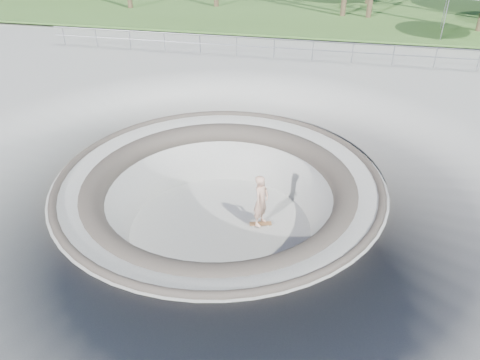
# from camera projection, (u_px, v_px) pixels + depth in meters

# --- Properties ---
(ground) EXTENTS (180.00, 180.00, 0.00)m
(ground) POSITION_uv_depth(u_px,v_px,m) (219.00, 178.00, 14.72)
(ground) COLOR #A6A6A1
(ground) RESTS_ON ground
(skate_bowl) EXTENTS (14.00, 14.00, 4.10)m
(skate_bowl) POSITION_uv_depth(u_px,v_px,m) (221.00, 224.00, 15.69)
(skate_bowl) COLOR #A6A6A1
(skate_bowl) RESTS_ON ground
(distant_hills) EXTENTS (103.20, 45.00, 28.60)m
(distant_hills) POSITION_uv_depth(u_px,v_px,m) (345.00, 13.00, 65.27)
(distant_hills) COLOR brown
(distant_hills) RESTS_ON ground
(safety_railing) EXTENTS (25.00, 0.06, 1.03)m
(safety_railing) POSITION_uv_depth(u_px,v_px,m) (274.00, 48.00, 24.32)
(safety_railing) COLOR gray
(safety_railing) RESTS_ON ground
(skateboard) EXTENTS (0.77, 0.39, 0.08)m
(skateboard) POSITION_uv_depth(u_px,v_px,m) (260.00, 224.00, 15.74)
(skateboard) COLOR brown
(skateboard) RESTS_ON ground
(skater) EXTENTS (0.63, 0.77, 1.84)m
(skater) POSITION_uv_depth(u_px,v_px,m) (261.00, 201.00, 15.24)
(skater) COLOR tan
(skater) RESTS_ON skateboard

